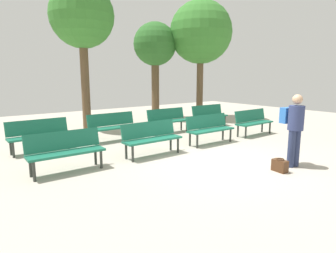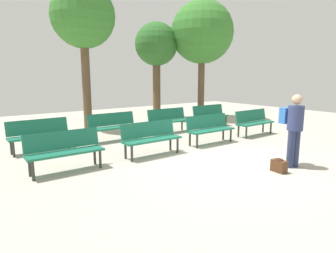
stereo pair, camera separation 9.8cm
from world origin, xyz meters
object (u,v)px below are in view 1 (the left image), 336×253
Objects in this scene: bench_r1_c3 at (209,114)px; visitor_with_backpack at (294,126)px; bench_r0_c3 at (253,121)px; bench_r1_c0 at (39,134)px; tree_2 at (201,33)px; bench_r1_c2 at (168,119)px; tree_1 at (155,46)px; bench_r1_c1 at (113,125)px; bench_r0_c0 at (65,149)px; tree_0 at (82,17)px; bench_r0_c1 at (151,136)px; bench_r0_c2 at (209,127)px; handbag at (280,165)px.

visitor_with_backpack is (-2.21, -4.87, 0.43)m from bench_r1_c3.
bench_r0_c3 and bench_r1_c0 have the same top height.
visitor_with_backpack is (-3.50, -6.82, -3.07)m from tree_2.
bench_r1_c2 is 0.36× the size of tree_1.
tree_2 is at bearing 17.99° from bench_r1_c1.
bench_r1_c0 is 8.77m from tree_2.
bench_r1_c2 is (2.17, -0.04, 0.00)m from bench_r1_c1.
bench_r0_c0 is 1.00× the size of bench_r1_c0.
bench_r1_c2 is (-2.14, 2.10, 0.00)m from bench_r0_c3.
tree_2 reaches higher than visitor_with_backpack.
bench_r1_c1 is (-4.31, 2.14, 0.00)m from bench_r0_c3.
tree_0 is (0.16, 2.56, 3.67)m from bench_r1_c1.
bench_r0_c1 and bench_r0_c2 have the same top height.
tree_0 is 16.10× the size of handbag.
handbag is at bearing -120.60° from tree_2.
bench_r1_c3 is 6.10m from tree_0.
bench_r0_c2 is at bearing 178.92° from bench_r0_c3.
bench_r0_c1 and bench_r1_c0 have the same top height.
bench_r0_c0 is at bearing -161.59° from bench_r1_c3.
bench_r0_c2 is 2.99m from bench_r1_c3.
handbag is (-2.77, -4.92, -0.37)m from bench_r1_c3.
tree_2 is at bearing 30.26° from bench_r1_c2.
bench_r1_c3 is at bearing 18.70° from bench_r0_c0.
tree_0 reaches higher than handbag.
tree_1 is at bearing -92.33° from visitor_with_backpack.
bench_r0_c1 is 7.76m from tree_2.
bench_r0_c0 is 0.97× the size of visitor_with_backpack.
visitor_with_backpack is at bearing -75.63° from tree_0.
bench_r1_c1 is at bearing 152.38° from bench_r0_c3.
tree_0 reaches higher than bench_r1_c1.
tree_2 is at bearing 36.39° from bench_r0_c1.
tree_1 reaches higher than bench_r0_c1.
bench_r1_c1 is 4.27m from bench_r1_c3.
bench_r1_c1 is at bearing 106.88° from handbag.
bench_r0_c2 and bench_r1_c0 have the same top height.
handbag is (-2.80, -2.81, -0.37)m from bench_r0_c3.
tree_1 is (1.62, 3.14, 2.90)m from bench_r1_c2.
bench_r0_c3 is at bearing -88.94° from bench_r1_c3.
tree_1 is at bearing 38.14° from bench_r1_c1.
bench_r0_c1 is 0.36× the size of tree_1.
bench_r0_c3 is at bearing -119.26° from visitor_with_backpack.
bench_r0_c3 is 7.27m from tree_0.
bench_r0_c0 is 6.42m from tree_0.
bench_r0_c1 is 0.97× the size of visitor_with_backpack.
tree_2 is (1.78, -1.17, 0.61)m from tree_1.
bench_r1_c1 is at bearing -93.49° from tree_0.
tree_2 is (7.79, 1.97, 3.51)m from bench_r1_c0.
bench_r0_c3 is 3.00m from bench_r1_c2.
visitor_with_backpack reaches higher than bench_r0_c2.
tree_0 reaches higher than bench_r0_c3.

